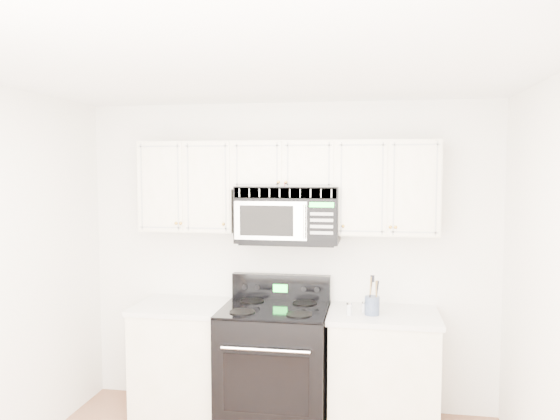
# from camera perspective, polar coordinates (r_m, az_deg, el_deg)

# --- Properties ---
(room) EXTENTS (3.51, 3.51, 2.61)m
(room) POSITION_cam_1_polar(r_m,az_deg,el_deg) (3.01, -4.19, -10.05)
(room) COLOR brown
(room) RESTS_ON ground
(base_cabinet_left) EXTENTS (0.86, 0.65, 0.92)m
(base_cabinet_left) POSITION_cam_1_polar(r_m,az_deg,el_deg) (4.81, -9.50, -15.39)
(base_cabinet_left) COLOR white
(base_cabinet_left) RESTS_ON ground
(base_cabinet_right) EXTENTS (0.86, 0.65, 0.92)m
(base_cabinet_right) POSITION_cam_1_polar(r_m,az_deg,el_deg) (4.57, 10.67, -16.49)
(base_cabinet_right) COLOR white
(base_cabinet_right) RESTS_ON ground
(range) EXTENTS (0.85, 0.76, 1.14)m
(range) POSITION_cam_1_polar(r_m,az_deg,el_deg) (4.57, -0.56, -15.63)
(range) COLOR black
(range) RESTS_ON ground
(upper_cabinets) EXTENTS (2.44, 0.37, 0.75)m
(upper_cabinets) POSITION_cam_1_polar(r_m,az_deg,el_deg) (4.47, 0.61, 2.91)
(upper_cabinets) COLOR white
(upper_cabinets) RESTS_ON ground
(microwave) EXTENTS (0.82, 0.46, 0.46)m
(microwave) POSITION_cam_1_polar(r_m,az_deg,el_deg) (4.44, 0.90, -0.41)
(microwave) COLOR black
(microwave) RESTS_ON ground
(utensil_crock) EXTENTS (0.11, 0.11, 0.31)m
(utensil_crock) POSITION_cam_1_polar(r_m,az_deg,el_deg) (4.33, 9.60, -9.71)
(utensil_crock) COLOR #4C5974
(utensil_crock) RESTS_ON base_cabinet_right
(shaker_salt) EXTENTS (0.04, 0.04, 0.10)m
(shaker_salt) POSITION_cam_1_polar(r_m,az_deg,el_deg) (4.30, 7.24, -10.19)
(shaker_salt) COLOR silver
(shaker_salt) RESTS_ON base_cabinet_right
(shaker_pepper) EXTENTS (0.04, 0.04, 0.09)m
(shaker_pepper) POSITION_cam_1_polar(r_m,az_deg,el_deg) (4.38, 8.79, -9.99)
(shaker_pepper) COLOR silver
(shaker_pepper) RESTS_ON base_cabinet_right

